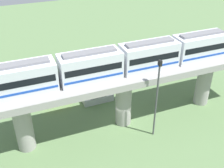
# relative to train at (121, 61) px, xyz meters

# --- Properties ---
(ground_plane) EXTENTS (120.00, 120.00, 0.00)m
(ground_plane) POSITION_rel_train_xyz_m (0.00, -0.47, -8.60)
(ground_plane) COLOR #5B7A4C
(viaduct) EXTENTS (5.20, 35.80, 7.07)m
(viaduct) POSITION_rel_train_xyz_m (0.00, -0.47, -3.04)
(viaduct) COLOR #999691
(viaduct) RESTS_ON ground
(train) EXTENTS (2.64, 27.45, 3.24)m
(train) POSITION_rel_train_xyz_m (0.00, 0.00, 0.00)
(train) COLOR silver
(train) RESTS_ON viaduct
(parked_car_silver) EXTENTS (1.84, 4.22, 1.76)m
(parked_car_silver) POSITION_rel_train_xyz_m (5.60, 0.95, -7.86)
(parked_car_silver) COLOR #B2B5BA
(parked_car_silver) RESTS_ON ground
(parked_car_orange) EXTENTS (2.70, 4.50, 1.76)m
(parked_car_orange) POSITION_rel_train_xyz_m (9.13, -10.75, -7.86)
(parked_car_orange) COLOR orange
(parked_car_orange) RESTS_ON ground
(parked_car_yellow) EXTENTS (2.25, 4.37, 1.76)m
(parked_car_yellow) POSITION_rel_train_xyz_m (7.30, 6.37, -7.86)
(parked_car_yellow) COLOR yellow
(parked_car_yellow) RESTS_ON ground
(signal_post) EXTENTS (0.44, 0.28, 9.67)m
(signal_post) POSITION_rel_train_xyz_m (-3.40, -2.84, -3.25)
(signal_post) COLOR #4C4C51
(signal_post) RESTS_ON ground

